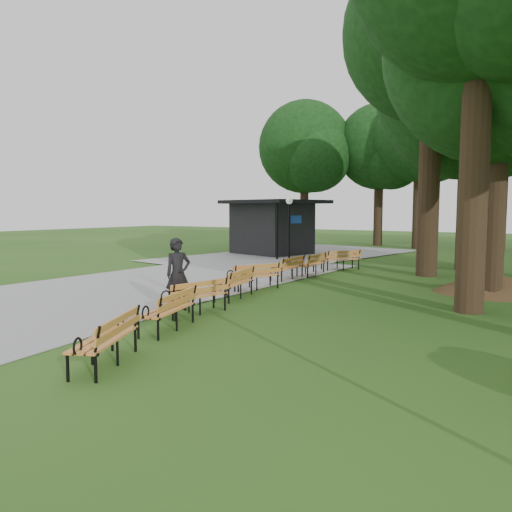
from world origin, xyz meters
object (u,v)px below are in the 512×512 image
Objects in this scene: dirt_mound at (489,281)px; lawn_tree_2 at (434,33)px; bench_1 at (167,310)px; bench_2 at (194,296)px; bench_0 at (104,339)px; bench_6 at (311,264)px; bench_7 at (340,260)px; bench_4 at (253,276)px; lamp_post at (289,216)px; bench_5 at (287,268)px; kiosk at (272,227)px; lawn_tree_1 at (502,47)px; bench_3 at (234,283)px; lawn_tree_4 at (471,87)px; person at (178,274)px.

lawn_tree_2 reaches higher than dirt_mound.
bench_2 is (-0.57, 1.60, 0.00)m from bench_1.
bench_6 is at bearing 164.44° from bench_0.
lawn_tree_2 reaches higher than bench_7.
bench_4 is at bearing 27.96° from bench_7.
lamp_post is 1.67× the size of bench_5.
lawn_tree_2 is (9.94, -4.95, 7.62)m from kiosk.
dirt_mound is 9.23m from bench_2.
bench_7 is at bearing 148.35° from lawn_tree_1.
lawn_tree_2 is at bearing 116.98° from bench_6.
bench_1 is at bearing 35.80° from bench_7.
bench_3 is (-1.77, 6.28, 0.00)m from bench_0.
bench_4 is at bearing 178.72° from bench_1.
lawn_tree_4 is at bearing 133.06° from bench_6.
lamp_post reaches higher than bench_1.
bench_1 and bench_7 have the same top height.
person is 0.98× the size of bench_7.
lamp_post is 1.67× the size of bench_1.
lawn_tree_1 reaches higher than bench_3.
lamp_post is 11.68m from lawn_tree_1.
person is 16.43m from kiosk.
kiosk is 18.52m from bench_1.
lamp_post is at bearing -135.13° from bench_4.
bench_6 is (-0.14, 8.00, -0.49)m from person.
bench_0 and bench_5 have the same top height.
bench_4 is 11.55m from lawn_tree_2.
lawn_tree_4 reaches higher than bench_0.
bench_5 is 9.61m from lawn_tree_1.
bench_1 is at bearing -51.50° from kiosk.
lawn_tree_4 reaches higher than dirt_mound.
bench_3 is at bearing -157.72° from bench_2.
person is at bearing -135.89° from lawn_tree_1.
bench_7 is at bearing 161.76° from bench_0.
lawn_tree_2 is at bearing 173.36° from bench_4.
bench_0 is at bearing -111.68° from dirt_mound.
lawn_tree_4 is (-1.87, 6.67, 0.52)m from lawn_tree_1.
dirt_mound is 10.23m from bench_1.
dirt_mound is 7.34m from bench_4.
lawn_tree_4 is (2.71, 17.11, 7.23)m from bench_0.
bench_7 is at bearing 172.36° from bench_5.
bench_1 is 1.00× the size of bench_3.
bench_2 is (-1.34, 3.96, 0.00)m from bench_0.
lawn_tree_4 is at bearing 176.99° from bench_4.
lawn_tree_1 is (9.43, -4.88, 4.87)m from lamp_post.
bench_4 is at bearing -69.96° from lamp_post.
kiosk is at bearing -97.03° from bench_7.
bench_7 is (-0.49, 10.44, 0.00)m from bench_2.
person is 4.57m from bench_0.
lawn_tree_2 is (3.13, 10.40, 8.75)m from bench_2.
dirt_mound is 1.46× the size of bench_6.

